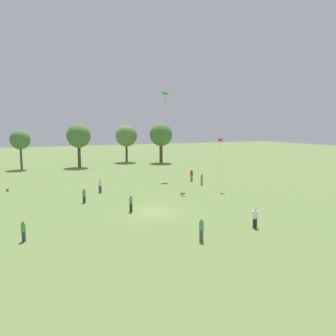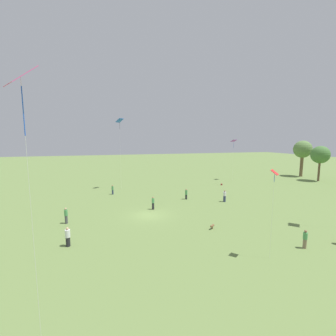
# 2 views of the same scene
# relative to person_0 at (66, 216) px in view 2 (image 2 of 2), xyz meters

# --- Properties ---
(ground_plane) EXTENTS (240.00, 240.00, 0.00)m
(ground_plane) POSITION_rel_person_0_xyz_m (-0.12, 9.84, -0.94)
(ground_plane) COLOR olive
(tree_0) EXTENTS (4.49, 4.49, 9.46)m
(tree_0) POSITION_rel_person_0_xyz_m (-18.79, 54.85, 6.11)
(tree_0) COLOR brown
(tree_0) RESTS_ON ground_plane
(tree_1) EXTENTS (4.05, 4.05, 8.25)m
(tree_1) POSITION_rel_person_0_xyz_m (-12.31, 53.08, 5.22)
(tree_1) COLOR brown
(tree_1) RESTS_ON ground_plane
(person_0) EXTENTS (0.42, 0.42, 1.88)m
(person_0) POSITION_rel_person_0_xyz_m (0.00, 0.00, 0.00)
(person_0) COLOR #4C4C51
(person_0) RESTS_ON ground_plane
(person_1) EXTENTS (0.52, 0.52, 1.81)m
(person_1) POSITION_rel_person_0_xyz_m (-2.27, 10.85, -0.04)
(person_1) COLOR #232328
(person_1) RESTS_ON ground_plane
(person_2) EXTENTS (0.48, 0.48, 1.72)m
(person_2) POSITION_rel_person_0_xyz_m (-6.00, 17.26, -0.09)
(person_2) COLOR #232328
(person_2) RESTS_ON ground_plane
(person_3) EXTENTS (0.51, 0.51, 1.70)m
(person_3) POSITION_rel_person_0_xyz_m (12.67, 21.35, -0.09)
(person_3) COLOR #847056
(person_3) RESTS_ON ground_plane
(person_4) EXTENTS (0.57, 0.57, 1.83)m
(person_4) POSITION_rel_person_0_xyz_m (-2.87, 22.47, -0.04)
(person_4) COLOR #333D5B
(person_4) RESTS_ON ground_plane
(person_6) EXTENTS (0.49, 0.49, 1.68)m
(person_6) POSITION_rel_person_0_xyz_m (-12.86, 5.91, -0.10)
(person_6) COLOR #333D5B
(person_6) RESTS_ON ground_plane
(person_7) EXTENTS (0.52, 0.52, 1.81)m
(person_7) POSITION_rel_person_0_xyz_m (6.16, 0.96, -0.05)
(person_7) COLOR #232328
(person_7) RESTS_ON ground_plane
(kite_0) EXTENTS (1.25, 1.33, 9.69)m
(kite_0) POSITION_rel_person_0_xyz_m (-19.58, 34.59, 8.27)
(kite_0) COLOR purple
(kite_0) RESTS_ON ground_plane
(kite_1) EXTENTS (0.80, 0.83, 7.34)m
(kite_1) POSITION_rel_person_0_xyz_m (13.14, 17.17, 5.85)
(kite_1) COLOR red
(kite_1) RESTS_ON ground_plane
(kite_2) EXTENTS (1.42, 1.34, 12.33)m
(kite_2) POSITION_rel_person_0_xyz_m (17.76, 1.42, 10.64)
(kite_2) COLOR #E54C99
(kite_2) RESTS_ON ground_plane
(kite_3) EXTENTS (1.68, 1.69, 13.72)m
(kite_3) POSITION_rel_person_0_xyz_m (-17.21, 7.80, 12.07)
(kite_3) COLOR blue
(kite_3) RESTS_ON ground_plane
(dog_0) EXTENTS (0.55, 0.63, 0.49)m
(dog_0) POSITION_rel_person_0_xyz_m (6.35, 15.46, -0.61)
(dog_0) COLOR brown
(dog_0) RESTS_ON ground_plane
(picnic_bag_0) EXTENTS (0.32, 0.33, 0.34)m
(picnic_bag_0) POSITION_rel_person_0_xyz_m (-14.51, 28.69, -0.77)
(picnic_bag_0) COLOR #933833
(picnic_bag_0) RESTS_ON ground_plane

